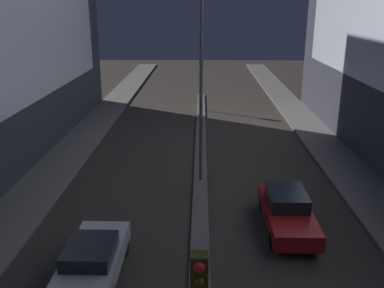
% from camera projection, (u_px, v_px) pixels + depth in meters
% --- Properties ---
extents(median_strip, '(0.70, 37.27, 0.13)m').
position_uv_depth(median_strip, '(201.00, 160.00, 24.62)').
color(median_strip, '#56544F').
rests_on(median_strip, ground).
extents(traffic_light_mid, '(0.32, 0.42, 4.37)m').
position_uv_depth(traffic_light_mid, '(201.00, 71.00, 35.39)').
color(traffic_light_mid, '#4C4C51').
rests_on(traffic_light_mid, median_strip).
extents(street_lamp, '(0.52, 0.52, 9.51)m').
position_uv_depth(street_lamp, '(201.00, 53.00, 19.75)').
color(street_lamp, '#4C4C51').
rests_on(street_lamp, median_strip).
extents(car_left_lane, '(1.76, 4.16, 1.41)m').
position_uv_depth(car_left_lane, '(93.00, 259.00, 13.87)').
color(car_left_lane, '#B2B2B7').
rests_on(car_left_lane, ground).
extents(car_right_lane, '(1.75, 4.61, 1.49)m').
position_uv_depth(car_right_lane, '(287.00, 211.00, 17.02)').
color(car_right_lane, maroon).
rests_on(car_right_lane, ground).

